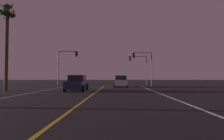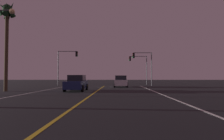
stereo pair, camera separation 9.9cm
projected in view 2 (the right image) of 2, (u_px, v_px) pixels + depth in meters
lane_edge_right at (173, 99)px, 13.16m from camera, size 0.16×37.96×0.01m
lane_edge_left at (1, 98)px, 13.48m from camera, size 0.16×37.96×0.01m
lane_center_divider at (86, 99)px, 13.32m from camera, size 0.16×37.96×0.01m
car_ahead_far at (121, 81)px, 28.70m from camera, size 2.02×4.30×1.70m
car_oncoming at (77, 83)px, 20.76m from camera, size 2.02×4.30×1.70m
traffic_light_near_right at (142, 61)px, 32.75m from camera, size 3.30×0.36×5.63m
traffic_light_near_left at (67, 60)px, 33.11m from camera, size 3.46×0.36×5.92m
traffic_light_far_right at (138, 63)px, 38.25m from camera, size 3.56×0.36×5.61m
palm_tree_left_mid at (7, 19)px, 20.36m from camera, size 2.10×2.18×9.52m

